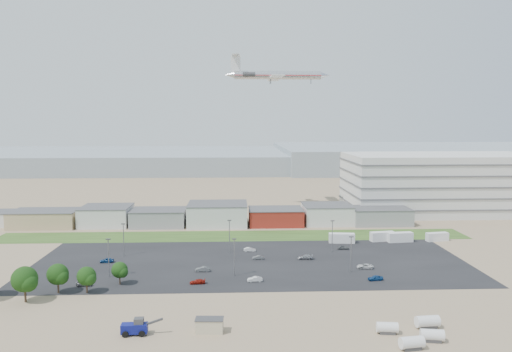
{
  "coord_description": "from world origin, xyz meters",
  "views": [
    {
      "loc": [
        0.42,
        -115.73,
        39.17
      ],
      "look_at": [
        6.45,
        22.0,
        23.96
      ],
      "focal_mm": 35.0,
      "sensor_mm": 36.0,
      "label": 1
    }
  ],
  "objects": [
    {
      "name": "tree_left",
      "position": [
        -45.13,
        -8.85,
        4.47
      ],
      "size": [
        5.97,
        5.97,
        8.95
      ],
      "primitive_type": null,
      "color": "black",
      "rests_on": "ground"
    },
    {
      "name": "parked_car_13",
      "position": [
        5.34,
        2.89,
        0.61
      ],
      "size": [
        3.76,
        1.56,
        1.21
      ],
      "primitive_type": "imported",
      "rotation": [
        0.0,
        0.0,
        -1.49
      ],
      "color": "silver",
      "rests_on": "ground"
    },
    {
      "name": "telehandler",
      "position": [
        -18.1,
        -26.82,
        1.59
      ],
      "size": [
        7.73,
        2.81,
        3.19
      ],
      "primitive_type": null,
      "rotation": [
        0.0,
        0.0,
        0.03
      ],
      "color": "navy",
      "rests_on": "ground"
    },
    {
      "name": "portable_shed",
      "position": [
        -4.35,
        -26.24,
        1.33
      ],
      "size": [
        5.41,
        3.02,
        2.66
      ],
      "primitive_type": null,
      "rotation": [
        0.0,
        0.0,
        -0.05
      ],
      "color": "#BFB290",
      "rests_on": "ground"
    },
    {
      "name": "tree_near",
      "position": [
        -27.3,
        2.21,
        3.13
      ],
      "size": [
        4.17,
        4.17,
        6.26
      ],
      "primitive_type": null,
      "color": "black",
      "rests_on": "ground"
    },
    {
      "name": "lightpole_front_m",
      "position": [
        0.3,
        7.7,
        4.83
      ],
      "size": [
        1.14,
        0.47,
        9.66
      ],
      "primitive_type": null,
      "color": "slate",
      "rests_on": "ground"
    },
    {
      "name": "parked_car_4",
      "position": [
        -7.99,
        11.67,
        0.63
      ],
      "size": [
        3.87,
        1.45,
        1.26
      ],
      "primitive_type": "imported",
      "rotation": [
        0.0,
        0.0,
        -1.6
      ],
      "color": "#595B5E",
      "rests_on": "ground"
    },
    {
      "name": "lightpole_front_r",
      "position": [
        30.59,
        9.41,
        4.76
      ],
      "size": [
        1.12,
        0.47,
        9.51
      ],
      "primitive_type": null,
      "color": "slate",
      "rests_on": "ground"
    },
    {
      "name": "parking_lot",
      "position": [
        5.0,
        20.0,
        0.01
      ],
      "size": [
        120.0,
        50.0,
        0.01
      ],
      "primitive_type": "cube",
      "color": "black",
      "rests_on": "ground"
    },
    {
      "name": "parked_car_12",
      "position": [
        20.44,
        22.07,
        0.64
      ],
      "size": [
        4.51,
        2.05,
        1.28
      ],
      "primitive_type": "imported",
      "rotation": [
        0.0,
        0.0,
        -1.63
      ],
      "color": "#A5A5AA",
      "rests_on": "ground"
    },
    {
      "name": "parked_car_8",
      "position": [
        33.72,
        32.54,
        0.59
      ],
      "size": [
        3.58,
        1.74,
        1.18
      ],
      "primitive_type": "imported",
      "rotation": [
        0.0,
        0.0,
        1.47
      ],
      "color": "#595B5E",
      "rests_on": "ground"
    },
    {
      "name": "parked_car_10",
      "position": [
        -35.45,
        1.23,
        0.55
      ],
      "size": [
        3.81,
        1.59,
        1.1
      ],
      "primitive_type": "imported",
      "rotation": [
        0.0,
        0.0,
        1.58
      ],
      "color": "#595B5E",
      "rests_on": "ground"
    },
    {
      "name": "storage_tank_sw",
      "position": [
        30.84,
        -34.81,
        1.24
      ],
      "size": [
        4.38,
        2.62,
        2.48
      ],
      "primitive_type": null,
      "rotation": [
        0.0,
        0.0,
        0.14
      ],
      "color": "silver",
      "rests_on": "ground"
    },
    {
      "name": "parking_garage",
      "position": [
        90.0,
        95.0,
        12.5
      ],
      "size": [
        80.0,
        40.0,
        25.0
      ],
      "primitive_type": "cube",
      "color": "silver",
      "rests_on": "ground"
    },
    {
      "name": "lightpole_back_r",
      "position": [
        29.79,
        30.17,
        4.76
      ],
      "size": [
        1.12,
        0.47,
        9.52
      ],
      "primitive_type": null,
      "color": "slate",
      "rests_on": "ground"
    },
    {
      "name": "tree_mid",
      "position": [
        -39.99,
        -3.35,
        3.87
      ],
      "size": [
        5.16,
        5.16,
        7.75
      ],
      "primitive_type": null,
      "color": "black",
      "rests_on": "ground"
    },
    {
      "name": "box_trailer_c",
      "position": [
        54.29,
        41.27,
        1.54
      ],
      "size": [
        8.47,
        3.52,
        3.09
      ],
      "primitive_type": null,
      "rotation": [
        0.0,
        0.0,
        0.12
      ],
      "color": "silver",
      "rests_on": "ground"
    },
    {
      "name": "lightpole_back_m",
      "position": [
        -1.11,
        30.55,
        4.92
      ],
      "size": [
        1.16,
        0.48,
        9.84
      ],
      "primitive_type": null,
      "color": "slate",
      "rests_on": "ground"
    },
    {
      "name": "storage_tank_ne",
      "position": [
        36.96,
        -26.2,
        1.32
      ],
      "size": [
        4.58,
        2.59,
        2.64
      ],
      "primitive_type": null,
      "rotation": [
        0.0,
        0.0,
        0.09
      ],
      "color": "silver",
      "rests_on": "ground"
    },
    {
      "name": "box_trailer_a",
      "position": [
        35.04,
        40.82,
        1.53
      ],
      "size": [
        8.4,
        3.38,
        3.07
      ],
      "primitive_type": null,
      "rotation": [
        0.0,
        0.0,
        -0.1
      ],
      "color": "silver",
      "rests_on": "ground"
    },
    {
      "name": "parked_car_7",
      "position": [
        7.09,
        22.55,
        0.54
      ],
      "size": [
        3.28,
        1.15,
        1.08
      ],
      "primitive_type": "imported",
      "rotation": [
        0.0,
        0.0,
        -1.57
      ],
      "color": "#595B5E",
      "rests_on": "ground"
    },
    {
      "name": "box_trailer_b",
      "position": [
        48.94,
        42.77,
        1.51
      ],
      "size": [
        8.34,
        3.85,
        3.01
      ],
      "primitive_type": null,
      "rotation": [
        0.0,
        0.0,
        0.17
      ],
      "color": "silver",
      "rests_on": "ground"
    },
    {
      "name": "building_row",
      "position": [
        -17.0,
        71.0,
        4.0
      ],
      "size": [
        170.0,
        20.0,
        8.0
      ],
      "primitive_type": null,
      "color": "silver",
      "rests_on": "ground"
    },
    {
      "name": "box_trailer_d",
      "position": [
        66.91,
        41.94,
        1.37
      ],
      "size": [
        7.58,
        3.49,
        2.74
      ],
      "primitive_type": null,
      "rotation": [
        0.0,
        0.0,
        0.17
      ],
      "color": "silver",
      "rests_on": "ground"
    },
    {
      "name": "tree_right",
      "position": [
        -33.46,
        -3.57,
        3.47
      ],
      "size": [
        4.63,
        4.63,
        6.94
      ],
      "primitive_type": null,
      "color": "black",
      "rests_on": "ground"
    },
    {
      "name": "hills_backdrop",
      "position": [
        40.0,
        315.0,
        4.5
      ],
      "size": [
        700.0,
        200.0,
        9.0
      ],
      "primitive_type": null,
      "color": "gray",
      "rests_on": "ground"
    },
    {
      "name": "lightpole_front_l",
      "position": [
        -31.32,
        8.2,
        4.91
      ],
      "size": [
        1.16,
        0.48,
        9.82
      ],
      "primitive_type": null,
      "color": "slate",
      "rests_on": "ground"
    },
    {
      "name": "parked_car_5",
      "position": [
        -35.17,
        21.19,
        0.65
      ],
      "size": [
        3.91,
        1.79,
        1.3
      ],
      "primitive_type": "imported",
      "rotation": [
        0.0,
        0.0,
        -1.5
      ],
      "color": "navy",
      "rests_on": "ground"
    },
    {
      "name": "parked_car_3",
      "position": [
        -8.61,
        1.79,
        0.55
      ],
      "size": [
        3.85,
        1.73,
        1.09
      ],
      "primitive_type": "imported",
      "rotation": [
        0.0,
        0.0,
        -1.52
      ],
      "color": "maroon",
      "rests_on": "ground"
    },
    {
      "name": "parked_car_2",
      "position": [
        35.13,
        2.45,
        0.64
      ],
      "size": [
        3.91,
        1.99,
        1.28
      ],
      "primitive_type": "imported",
      "rotation": [
        0.0,
        0.0,
        -1.44
      ],
      "color": "navy",
      "rests_on": "ground"
    },
    {
      "name": "storage_tank_nw",
      "position": [
        28.6,
        -28.24,
        1.17
      ],
      "size": [
        4.1,
        2.41,
        2.33
      ],
      "primitive_type": null,
      "rotation": [
        0.0,
        0.0,
        -0.12
      ],
      "color": "silver",
      "rests_on": "ground"
    },
    {
      "name": "storage_tank_se",
      "position": [
        35.57,
        -31.94,
        1.22
      ],
      "size": [
        4.34,
        2.68,
        2.43
      ],
      "primitive_type": null,
      "rotation": [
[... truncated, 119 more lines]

